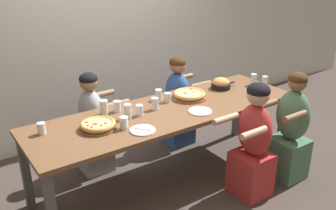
% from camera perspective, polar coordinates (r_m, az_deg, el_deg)
% --- Properties ---
extents(ground_plane, '(18.00, 18.00, 0.00)m').
position_cam_1_polar(ground_plane, '(3.94, 0.00, -11.27)').
color(ground_plane, '#423833').
rests_on(ground_plane, ground).
extents(restaurant_back_panel, '(10.00, 0.06, 3.20)m').
position_cam_1_polar(restaurant_back_panel, '(4.55, -10.51, 14.69)').
color(restaurant_back_panel, silver).
rests_on(restaurant_back_panel, ground).
extents(dining_table, '(2.70, 0.83, 0.78)m').
position_cam_1_polar(dining_table, '(3.60, 0.00, -1.84)').
color(dining_table, brown).
rests_on(dining_table, ground).
extents(pizza_board_main, '(0.35, 0.35, 0.07)m').
position_cam_1_polar(pizza_board_main, '(3.84, 3.28, 1.56)').
color(pizza_board_main, brown).
rests_on(pizza_board_main, dining_table).
extents(pizza_board_second, '(0.31, 0.31, 0.06)m').
position_cam_1_polar(pizza_board_second, '(3.24, -10.64, -3.02)').
color(pizza_board_second, brown).
rests_on(pizza_board_second, dining_table).
extents(skillet_bowl, '(0.31, 0.21, 0.12)m').
position_cam_1_polar(skillet_bowl, '(4.15, 8.07, 3.22)').
color(skillet_bowl, black).
rests_on(skillet_bowl, dining_table).
extents(empty_plate_a, '(0.22, 0.22, 0.02)m').
position_cam_1_polar(empty_plate_a, '(3.16, -3.88, -3.85)').
color(empty_plate_a, white).
rests_on(empty_plate_a, dining_table).
extents(empty_plate_b, '(0.22, 0.22, 0.02)m').
position_cam_1_polar(empty_plate_b, '(3.53, 4.92, -0.94)').
color(empty_plate_b, white).
rests_on(empty_plate_b, dining_table).
extents(cocktail_glass_blue, '(0.07, 0.07, 0.12)m').
position_cam_1_polar(cocktail_glass_blue, '(3.74, -0.02, 1.09)').
color(cocktail_glass_blue, silver).
rests_on(cocktail_glass_blue, dining_table).
extents(drinking_glass_a, '(0.06, 0.06, 0.15)m').
position_cam_1_polar(drinking_glass_a, '(4.21, 14.49, 3.30)').
color(drinking_glass_a, silver).
rests_on(drinking_glass_a, dining_table).
extents(drinking_glass_b, '(0.07, 0.07, 0.12)m').
position_cam_1_polar(drinking_glass_b, '(3.56, -2.01, 0.09)').
color(drinking_glass_b, silver).
rests_on(drinking_glass_b, dining_table).
extents(drinking_glass_c, '(0.07, 0.07, 0.10)m').
position_cam_1_polar(drinking_glass_c, '(3.26, -18.71, -3.51)').
color(drinking_glass_c, silver).
rests_on(drinking_glass_c, dining_table).
extents(drinking_glass_d, '(0.07, 0.07, 0.14)m').
position_cam_1_polar(drinking_glass_d, '(3.50, -9.73, -0.49)').
color(drinking_glass_d, silver).
rests_on(drinking_glass_d, dining_table).
extents(drinking_glass_e, '(0.07, 0.07, 0.10)m').
position_cam_1_polar(drinking_glass_e, '(3.55, -7.76, -0.29)').
color(drinking_glass_e, silver).
rests_on(drinking_glass_e, dining_table).
extents(drinking_glass_f, '(0.07, 0.07, 0.11)m').
position_cam_1_polar(drinking_glass_f, '(3.20, -6.72, -2.83)').
color(drinking_glass_f, silver).
rests_on(drinking_glass_f, dining_table).
extents(drinking_glass_g, '(0.06, 0.06, 0.13)m').
position_cam_1_polar(drinking_glass_g, '(4.33, 12.89, 3.72)').
color(drinking_glass_g, silver).
rests_on(drinking_glass_g, dining_table).
extents(drinking_glass_h, '(0.06, 0.06, 0.10)m').
position_cam_1_polar(drinking_glass_h, '(3.44, -4.35, -0.87)').
color(drinking_glass_h, silver).
rests_on(drinking_glass_h, dining_table).
extents(drinking_glass_i, '(0.07, 0.07, 0.14)m').
position_cam_1_polar(drinking_glass_i, '(3.38, -6.14, -1.13)').
color(drinking_glass_i, silver).
rests_on(drinking_glass_i, dining_table).
extents(drinking_glass_j, '(0.07, 0.07, 0.11)m').
position_cam_1_polar(drinking_glass_j, '(3.79, -1.46, 1.48)').
color(drinking_glass_j, silver).
rests_on(drinking_glass_j, dining_table).
extents(diner_far_midright, '(0.51, 0.40, 1.08)m').
position_cam_1_polar(diner_far_midright, '(4.46, 1.48, 0.13)').
color(diner_far_midright, '#2D5193').
rests_on(diner_far_midright, ground).
extents(diner_far_midleft, '(0.51, 0.40, 1.08)m').
position_cam_1_polar(diner_far_midleft, '(3.97, -11.39, -3.31)').
color(diner_far_midleft, '#99999E').
rests_on(diner_far_midleft, ground).
extents(diner_near_midright, '(0.51, 0.40, 1.13)m').
position_cam_1_polar(diner_near_midright, '(3.56, 12.81, -5.98)').
color(diner_near_midright, '#B22D2D').
rests_on(diner_near_midright, ground).
extents(diner_near_right, '(0.51, 0.40, 1.13)m').
position_cam_1_polar(diner_near_right, '(3.94, 18.16, -3.87)').
color(diner_near_right, '#477556').
rests_on(diner_near_right, ground).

